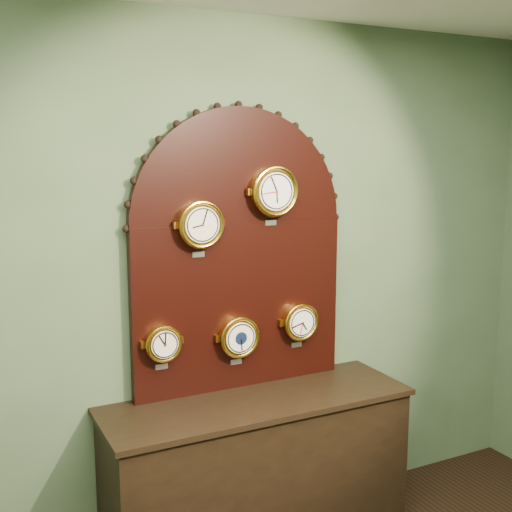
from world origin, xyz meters
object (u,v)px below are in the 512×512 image
shop_counter (258,475)px  tide_clock (300,322)px  display_board (239,242)px  arabic_clock (274,191)px  roman_clock (200,224)px  barometer (239,337)px  hygrometer (163,343)px

shop_counter → tide_clock: size_ratio=6.07×
display_board → arabic_clock: 0.32m
roman_clock → barometer: bearing=0.1°
roman_clock → hygrometer: (-0.21, 0.00, -0.59)m
tide_clock → hygrometer: bearing=180.0°
hygrometer → roman_clock: bearing=-0.4°
barometer → tide_clock: (0.38, 0.00, 0.04)m
shop_counter → display_board: bearing=90.0°
shop_counter → hygrometer: hygrometer is taller
roman_clock → hygrometer: roman_clock is taller
arabic_clock → barometer: bearing=179.7°
roman_clock → tide_clock: size_ratio=1.12×
display_board → tide_clock: (0.34, -0.07, -0.46)m
roman_clock → barometer: (0.21, 0.00, -0.61)m
hygrometer → tide_clock: (0.80, -0.00, 0.01)m
display_board → roman_clock: 0.28m
hygrometer → tide_clock: bearing=-0.0°
hygrometer → barometer: (0.42, -0.00, -0.02)m
roman_clock → hygrometer: bearing=179.6°
display_board → arabic_clock: size_ratio=4.79×
arabic_clock → display_board: bearing=158.5°
arabic_clock → hygrometer: bearing=179.8°
display_board → tide_clock: 0.58m
tide_clock → arabic_clock: bearing=-179.5°
roman_clock → hygrometer: 0.63m
shop_counter → barometer: size_ratio=5.79×
roman_clock → barometer: size_ratio=1.07×
display_board → barometer: 0.51m
barometer → shop_counter: bearing=-76.3°
display_board → arabic_clock: (0.17, -0.07, 0.27)m
shop_counter → roman_clock: bearing=148.1°
shop_counter → hygrometer: 0.89m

